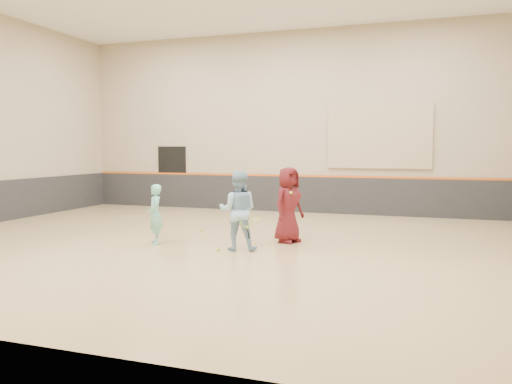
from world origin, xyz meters
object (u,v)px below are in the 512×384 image
(young_man, at_px, (288,205))
(spare_racket, at_px, (256,218))
(instructor, at_px, (238,211))
(girl, at_px, (155,214))

(young_man, distance_m, spare_racket, 3.78)
(instructor, xyz_separation_m, spare_racket, (-1.08, 4.39, -0.77))
(girl, xyz_separation_m, spare_racket, (0.91, 4.35, -0.61))
(girl, height_order, young_man, young_man)
(girl, relative_size, instructor, 0.80)
(instructor, distance_m, spare_racket, 4.59)
(girl, bearing_deg, spare_racket, 130.79)
(girl, xyz_separation_m, instructor, (1.99, -0.04, 0.16))
(spare_racket, bearing_deg, girl, -101.76)
(instructor, distance_m, young_man, 1.42)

